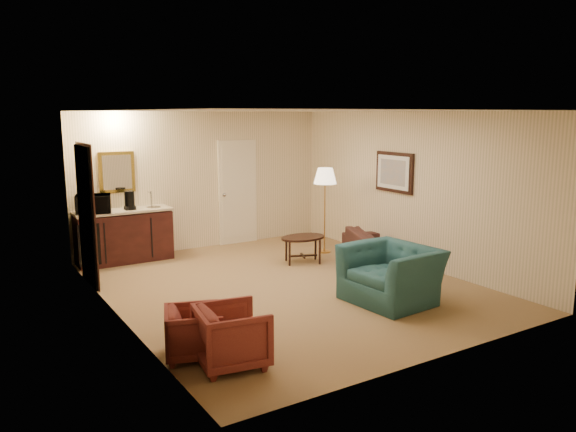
% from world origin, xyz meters
% --- Properties ---
extents(ground, '(6.00, 6.00, 0.00)m').
position_xyz_m(ground, '(0.00, 0.00, 0.00)').
color(ground, '#946B4B').
rests_on(ground, ground).
extents(room_walls, '(5.02, 6.01, 2.61)m').
position_xyz_m(room_walls, '(-0.10, 0.77, 1.72)').
color(room_walls, '#F8DDBA').
rests_on(room_walls, ground).
extents(wetbar_cabinet, '(1.64, 0.58, 0.92)m').
position_xyz_m(wetbar_cabinet, '(-1.65, 2.72, 0.46)').
color(wetbar_cabinet, '#3D1613').
rests_on(wetbar_cabinet, ground).
extents(sofa, '(1.23, 1.96, 0.74)m').
position_xyz_m(sofa, '(1.95, 0.20, 0.37)').
color(sofa, black).
rests_on(sofa, ground).
extents(teal_armchair, '(0.86, 1.24, 1.03)m').
position_xyz_m(teal_armchair, '(0.85, -1.35, 0.52)').
color(teal_armchair, '#20514F').
rests_on(teal_armchair, ground).
extents(rose_chair_near, '(0.74, 0.77, 0.70)m').
position_xyz_m(rose_chair_near, '(-1.90, -2.00, 0.35)').
color(rose_chair_near, brown).
rests_on(rose_chair_near, ground).
extents(rose_chair_far, '(0.71, 0.74, 0.60)m').
position_xyz_m(rose_chair_far, '(-2.15, -1.60, 0.30)').
color(rose_chair_far, brown).
rests_on(rose_chair_far, ground).
extents(coffee_table, '(0.96, 0.81, 0.47)m').
position_xyz_m(coffee_table, '(0.95, 1.00, 0.23)').
color(coffee_table, black).
rests_on(coffee_table, ground).
extents(floor_lamp, '(0.46, 0.46, 1.59)m').
position_xyz_m(floor_lamp, '(1.70, 1.40, 0.80)').
color(floor_lamp, gold).
rests_on(floor_lamp, ground).
extents(waste_bin, '(0.28, 0.28, 0.29)m').
position_xyz_m(waste_bin, '(-1.00, 2.65, 0.15)').
color(waste_bin, black).
rests_on(waste_bin, ground).
extents(microwave, '(0.62, 0.45, 0.38)m').
position_xyz_m(microwave, '(-2.15, 2.67, 1.11)').
color(microwave, black).
rests_on(microwave, wetbar_cabinet).
extents(coffee_maker, '(0.19, 0.19, 0.32)m').
position_xyz_m(coffee_maker, '(-1.54, 2.67, 1.08)').
color(coffee_maker, black).
rests_on(coffee_maker, wetbar_cabinet).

